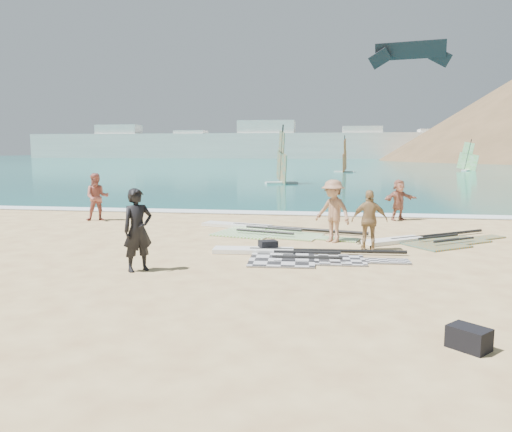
# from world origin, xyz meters

# --- Properties ---
(ground) EXTENTS (300.00, 300.00, 0.00)m
(ground) POSITION_xyz_m (0.00, 0.00, 0.00)
(ground) COLOR #E0C483
(ground) RESTS_ON ground
(sea) EXTENTS (300.00, 240.00, 0.06)m
(sea) POSITION_xyz_m (0.00, 132.00, 0.00)
(sea) COLOR #0C5256
(sea) RESTS_ON ground
(surf_line) EXTENTS (300.00, 1.20, 0.04)m
(surf_line) POSITION_xyz_m (0.00, 12.30, 0.00)
(surf_line) COLOR white
(surf_line) RESTS_ON ground
(far_town) EXTENTS (160.00, 8.00, 12.00)m
(far_town) POSITION_xyz_m (-15.72, 150.00, 4.49)
(far_town) COLOR white
(far_town) RESTS_ON ground
(rig_grey) EXTENTS (5.44, 2.18, 0.20)m
(rig_grey) POSITION_xyz_m (0.63, 3.16, 0.05)
(rig_grey) COLOR #272629
(rig_grey) RESTS_ON ground
(rig_green) EXTENTS (6.21, 3.33, 0.20)m
(rig_green) POSITION_xyz_m (-0.77, 7.27, 0.05)
(rig_green) COLOR #5FBF34
(rig_green) RESTS_ON ground
(rig_orange) EXTENTS (4.84, 3.76, 0.20)m
(rig_orange) POSITION_xyz_m (4.72, 6.00, 0.05)
(rig_orange) COLOR orange
(rig_orange) RESTS_ON ground
(gear_bag_near) EXTENTS (0.61, 0.56, 0.32)m
(gear_bag_near) POSITION_xyz_m (-0.08, 3.80, 0.16)
(gear_bag_near) COLOR black
(gear_bag_near) RESTS_ON ground
(gear_bag_far) EXTENTS (0.68, 0.66, 0.34)m
(gear_bag_far) POSITION_xyz_m (3.79, -2.78, 0.17)
(gear_bag_far) COLOR black
(gear_bag_far) RESTS_ON ground
(person_wetsuit) EXTENTS (0.86, 0.86, 2.01)m
(person_wetsuit) POSITION_xyz_m (-2.87, 1.02, 1.01)
(person_wetsuit) COLOR black
(person_wetsuit) RESTS_ON ground
(beachgoer_left) EXTENTS (1.16, 1.05, 1.96)m
(beachgoer_left) POSITION_xyz_m (-7.87, 8.95, 0.98)
(beachgoer_left) COLOR #AE5C4F
(beachgoer_left) RESTS_ON ground
(beachgoer_mid) EXTENTS (1.47, 1.37, 1.99)m
(beachgoer_mid) POSITION_xyz_m (1.75, 5.57, 0.99)
(beachgoer_mid) COLOR #A17253
(beachgoer_mid) RESTS_ON ground
(beachgoer_back) EXTENTS (1.06, 0.48, 1.77)m
(beachgoer_back) POSITION_xyz_m (2.81, 4.46, 0.88)
(beachgoer_back) COLOR #9F7A4B
(beachgoer_back) RESTS_ON ground
(beachgoer_right) EXTENTS (1.61, 1.26, 1.71)m
(beachgoer_right) POSITION_xyz_m (4.43, 11.03, 0.85)
(beachgoer_right) COLOR #B26E59
(beachgoer_right) RESTS_ON ground
(windsurfer_left) EXTENTS (2.86, 3.17, 5.03)m
(windsurfer_left) POSITION_xyz_m (-2.67, 32.00, 1.41)
(windsurfer_left) COLOR white
(windsurfer_left) RESTS_ON ground
(windsurfer_centre) EXTENTS (2.68, 3.14, 4.74)m
(windsurfer_centre) POSITION_xyz_m (3.02, 54.59, 1.36)
(windsurfer_centre) COLOR white
(windsurfer_centre) RESTS_ON ground
(windsurfer_right) EXTENTS (2.45, 2.37, 4.37)m
(windsurfer_right) POSITION_xyz_m (19.72, 61.78, 1.28)
(windsurfer_right) COLOR white
(windsurfer_right) RESTS_ON ground
(kitesurf_kite) EXTENTS (7.76, 2.17, 2.52)m
(kitesurf_kite) POSITION_xyz_m (8.75, 41.23, 12.20)
(kitesurf_kite) COLOR black
(kitesurf_kite) RESTS_ON ground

